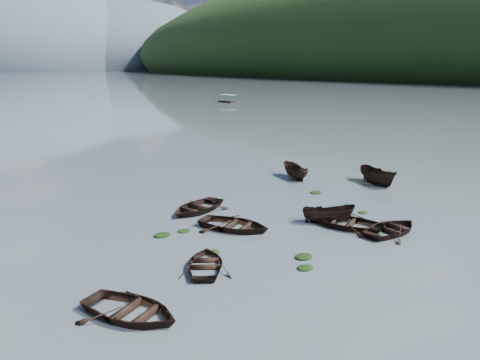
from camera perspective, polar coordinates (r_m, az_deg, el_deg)
ground_plane at (r=28.71m, az=14.35°, el=-8.60°), size 2400.00×2400.00×0.00m
haze_mtn_c at (r=930.69m, az=-26.57°, el=11.91°), size 520.00×520.00×260.00m
haze_mtn_d at (r=977.98m, az=-15.92°, el=12.86°), size 520.00×520.00×220.00m
rowboat_0 at (r=22.00m, az=-13.16°, el=-15.87°), size 5.24×5.87×1.00m
rowboat_1 at (r=26.02m, az=-4.16°, el=-10.61°), size 4.69×5.00×0.84m
rowboat_2 at (r=33.56m, az=10.71°, el=-5.06°), size 3.92×3.20×1.45m
rowboat_3 at (r=32.95m, az=12.76°, el=-5.53°), size 5.23×5.98×1.03m
rowboat_4 at (r=32.56m, az=18.02°, el=-6.13°), size 4.67×3.41×0.95m
rowboat_5 at (r=45.12m, az=16.40°, el=-0.45°), size 2.72×4.88×1.78m
rowboat_6 at (r=31.62m, az=-0.73°, el=-6.01°), size 5.49×6.10×1.04m
rowboat_7 at (r=35.52m, az=-5.27°, el=-3.79°), size 5.90×5.08×1.03m
rowboat_8 at (r=45.74m, az=6.68°, el=0.23°), size 2.64×4.35×1.58m
weed_clump_0 at (r=26.10m, az=7.94°, el=-10.64°), size 0.96×0.78×0.21m
weed_clump_1 at (r=27.85m, az=-3.40°, el=-8.89°), size 0.96×0.77×0.21m
weed_clump_2 at (r=27.45m, az=7.78°, el=-9.35°), size 1.13×0.90×0.24m
weed_clump_3 at (r=36.12m, az=14.74°, el=-3.91°), size 0.77×0.65×0.17m
weed_clump_4 at (r=32.03m, az=15.96°, el=-6.31°), size 1.14×0.90×0.24m
weed_clump_5 at (r=30.84m, az=-9.45°, el=-6.73°), size 1.14×0.92×0.24m
weed_clump_6 at (r=31.42m, az=-6.84°, el=-6.25°), size 0.88×0.74×0.18m
weed_clump_7 at (r=40.74m, az=9.22°, el=-1.58°), size 1.06×0.85×0.23m
pontoon_right at (r=136.50m, az=-1.55°, el=9.46°), size 2.92×5.68×2.09m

